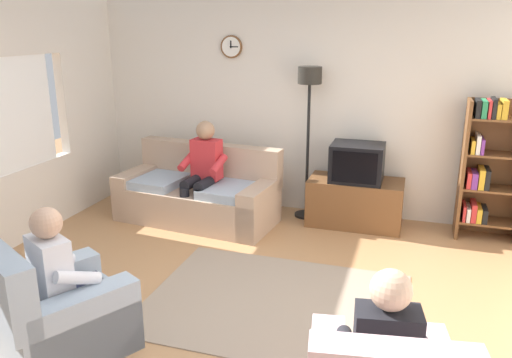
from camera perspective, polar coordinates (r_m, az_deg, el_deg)
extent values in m
plane|color=#B27F51|center=(4.43, -1.18, -14.50)|extent=(12.00, 12.00, 0.00)
cube|color=silver|center=(6.44, 6.45, 8.16)|extent=(6.20, 0.12, 2.70)
cylinder|color=brown|center=(6.58, -2.76, 14.55)|extent=(0.28, 0.03, 0.28)
cylinder|color=white|center=(6.56, -2.81, 14.55)|extent=(0.24, 0.01, 0.24)
cube|color=black|center=(6.56, -2.84, 14.81)|extent=(0.02, 0.01, 0.09)
cube|color=black|center=(6.54, -2.49, 14.55)|extent=(0.11, 0.01, 0.01)
cube|color=silver|center=(7.06, -18.19, 8.60)|extent=(0.12, 1.10, 1.20)
cube|color=tan|center=(6.26, -6.67, -2.86)|extent=(1.98, 1.04, 0.42)
cube|color=tan|center=(6.43, -5.19, 1.91)|extent=(1.91, 0.40, 0.48)
cube|color=tan|center=(5.88, 0.42, -3.34)|extent=(0.31, 0.86, 0.56)
cube|color=tan|center=(6.69, -12.92, -1.27)|extent=(0.31, 0.86, 0.56)
cube|color=#9EADBC|center=(5.91, -2.80, -1.30)|extent=(0.67, 0.74, 0.10)
cube|color=#9EADBC|center=(6.40, -10.84, -0.16)|extent=(0.67, 0.74, 0.10)
cube|color=brown|center=(6.21, 11.00, -2.58)|extent=(1.10, 0.56, 0.56)
cube|color=black|center=(6.44, 11.29, -1.61)|extent=(1.10, 0.04, 0.03)
cube|color=black|center=(6.04, 11.23, 1.83)|extent=(0.60, 0.48, 0.44)
cube|color=black|center=(5.81, 10.95, 1.24)|extent=(0.50, 0.01, 0.36)
cube|color=brown|center=(6.10, 22.07, 1.03)|extent=(0.04, 0.36, 1.55)
cube|color=brown|center=(6.30, 24.86, 1.17)|extent=(0.64, 0.02, 1.55)
cube|color=brown|center=(6.31, 24.38, -4.31)|extent=(0.60, 0.34, 0.02)
cube|color=red|center=(6.23, 22.20, -3.33)|extent=(0.03, 0.28, 0.18)
cube|color=silver|center=(6.24, 22.59, -3.46)|extent=(0.04, 0.28, 0.16)
cube|color=red|center=(6.23, 23.09, -3.28)|extent=(0.05, 0.28, 0.21)
cube|color=gold|center=(6.25, 23.59, -3.51)|extent=(0.05, 0.28, 0.16)
cube|color=black|center=(6.26, 24.13, -3.58)|extent=(0.05, 0.28, 0.16)
cube|color=brown|center=(6.19, 24.81, -0.96)|extent=(0.60, 0.34, 0.02)
cube|color=red|center=(6.12, 22.65, 0.09)|extent=(0.04, 0.28, 0.18)
cube|color=#72338C|center=(6.12, 23.17, 0.03)|extent=(0.06, 0.28, 0.18)
cube|color=gold|center=(6.12, 23.83, 0.17)|extent=(0.06, 0.28, 0.22)
cube|color=black|center=(6.13, 24.36, 0.11)|extent=(0.05, 0.28, 0.22)
cube|color=brown|center=(6.10, 25.25, 2.52)|extent=(0.60, 0.34, 0.02)
cube|color=gold|center=(6.03, 23.02, 3.48)|extent=(0.04, 0.28, 0.15)
cube|color=silver|center=(6.03, 23.52, 3.68)|extent=(0.04, 0.28, 0.20)
cube|color=#72338C|center=(6.04, 23.91, 3.47)|extent=(0.03, 0.28, 0.16)
cube|color=brown|center=(6.02, 25.71, 6.09)|extent=(0.60, 0.34, 0.02)
cube|color=black|center=(5.96, 23.52, 7.29)|extent=(0.05, 0.28, 0.19)
cube|color=#267F4C|center=(5.96, 24.08, 7.21)|extent=(0.05, 0.28, 0.18)
cube|color=red|center=(5.97, 24.58, 7.18)|extent=(0.03, 0.28, 0.19)
cube|color=black|center=(5.97, 25.00, 7.24)|extent=(0.04, 0.28, 0.21)
cube|color=gold|center=(5.98, 25.40, 6.94)|extent=(0.04, 0.28, 0.16)
cube|color=gold|center=(5.99, 25.95, 7.07)|extent=(0.06, 0.28, 0.20)
cylinder|color=black|center=(6.48, 5.58, -3.99)|extent=(0.28, 0.28, 0.03)
cylinder|color=black|center=(6.23, 5.79, 3.21)|extent=(0.04, 0.04, 1.70)
cylinder|color=black|center=(6.09, 6.05, 11.48)|extent=(0.28, 0.28, 0.20)
cube|color=#9EADBC|center=(4.14, -20.62, -14.96)|extent=(1.11, 1.12, 0.40)
cube|color=#9EADBC|center=(3.83, -26.46, -10.70)|extent=(0.79, 0.54, 0.50)
cube|color=#9EADBC|center=(4.35, -22.11, -12.27)|extent=(0.56, 0.80, 0.56)
cube|color=#9EADBC|center=(3.86, -18.60, -15.77)|extent=(0.56, 0.80, 0.56)
cube|color=gray|center=(4.54, 2.27, -13.63)|extent=(2.20, 1.70, 0.01)
cube|color=red|center=(6.09, -5.54, 2.22)|extent=(0.36, 0.24, 0.48)
sphere|color=#A37A5B|center=(6.01, -5.68, 5.43)|extent=(0.22, 0.22, 0.22)
cylinder|color=black|center=(5.96, -5.61, -0.52)|extent=(0.17, 0.39, 0.13)
cylinder|color=black|center=(6.04, -7.10, -0.32)|extent=(0.17, 0.39, 0.13)
cylinder|color=black|center=(5.89, -6.43, -3.63)|extent=(0.12, 0.12, 0.52)
cylinder|color=black|center=(5.98, -7.93, -3.37)|extent=(0.12, 0.12, 0.52)
cylinder|color=red|center=(5.91, -4.23, 1.61)|extent=(0.12, 0.34, 0.20)
cylinder|color=red|center=(6.12, -7.71, 2.01)|extent=(0.12, 0.34, 0.20)
cube|color=silver|center=(3.91, -21.99, -9.38)|extent=(0.39, 0.34, 0.48)
sphere|color=tan|center=(3.78, -22.42, -4.55)|extent=(0.22, 0.22, 0.22)
cylinder|color=#2D334C|center=(4.15, -19.65, -11.26)|extent=(0.30, 0.40, 0.13)
cylinder|color=#2D334C|center=(4.00, -18.55, -12.23)|extent=(0.30, 0.40, 0.13)
cylinder|color=#2D334C|center=(4.32, -17.02, -13.16)|extent=(0.15, 0.15, 0.40)
cylinder|color=#2D334C|center=(4.18, -15.85, -14.14)|extent=(0.15, 0.15, 0.40)
cylinder|color=silver|center=(4.13, -21.79, -8.25)|extent=(0.24, 0.33, 0.20)
cylinder|color=silver|center=(3.77, -19.30, -10.39)|extent=(0.24, 0.33, 0.20)
cube|color=black|center=(2.92, 14.34, -18.06)|extent=(0.37, 0.25, 0.48)
sphere|color=#D8AD8C|center=(2.74, 14.85, -11.91)|extent=(0.22, 0.22, 0.22)
cylinder|color=black|center=(2.99, 9.93, -17.23)|extent=(0.14, 0.34, 0.20)
cylinder|color=black|center=(3.04, 18.24, -17.28)|extent=(0.14, 0.34, 0.20)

